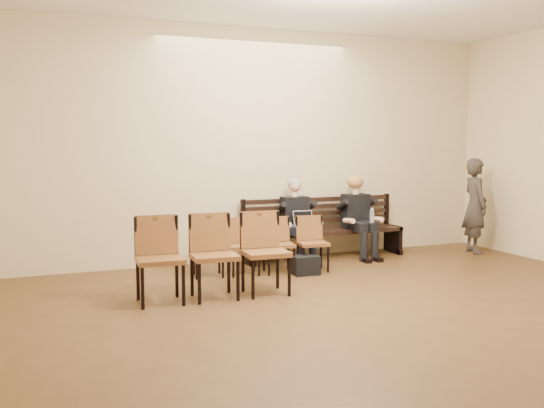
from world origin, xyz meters
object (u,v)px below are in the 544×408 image
(passerby, at_px, (475,199))
(chair_row_back, at_px, (214,256))
(water_bottle, at_px, (372,224))
(chair_row_front, at_px, (261,246))
(laptop, at_px, (307,227))
(bench, at_px, (324,244))
(seated_man, at_px, (297,222))
(seated_woman, at_px, (358,220))
(bag, at_px, (306,265))

(passerby, relative_size, chair_row_back, 1.00)
(water_bottle, xyz_separation_m, chair_row_front, (-1.90, -0.25, -0.18))
(laptop, bearing_deg, chair_row_front, -167.57)
(bench, bearing_deg, seated_man, -166.83)
(water_bottle, bearing_deg, passerby, -3.04)
(seated_woman, xyz_separation_m, chair_row_back, (-2.81, -1.56, -0.10))
(bench, bearing_deg, water_bottle, -33.68)
(bench, xyz_separation_m, chair_row_back, (-2.28, -1.68, 0.27))
(passerby, bearing_deg, bag, 113.19)
(seated_woman, distance_m, water_bottle, 0.29)
(seated_man, distance_m, laptop, 0.23)
(water_bottle, bearing_deg, chair_row_front, -172.65)
(seated_woman, xyz_separation_m, water_bottle, (0.07, -0.28, -0.03))
(bench, bearing_deg, laptop, -143.51)
(laptop, bearing_deg, seated_man, 93.50)
(seated_man, height_order, bag, seated_man)
(seated_woman, bearing_deg, water_bottle, -75.81)
(bench, height_order, bag, bench)
(bag, xyz_separation_m, chair_row_back, (-1.52, -0.73, 0.36))
(laptop, distance_m, chair_row_front, 0.90)
(laptop, xyz_separation_m, water_bottle, (1.07, -0.06, 0.00))
(bag, distance_m, passerby, 3.36)
(seated_man, height_order, passerby, passerby)
(water_bottle, height_order, bag, water_bottle)
(bench, relative_size, bag, 7.37)
(bench, relative_size, seated_woman, 2.20)
(seated_man, relative_size, seated_woman, 1.02)
(bench, distance_m, chair_row_front, 1.46)
(passerby, bearing_deg, chair_row_back, 119.32)
(seated_woman, relative_size, chair_row_front, 0.63)
(bench, height_order, passerby, passerby)
(seated_woman, bearing_deg, passerby, -11.15)
(bench, height_order, seated_woman, seated_woman)
(seated_man, distance_m, seated_woman, 1.05)
(seated_man, relative_size, chair_row_front, 0.64)
(chair_row_back, bearing_deg, seated_woman, 31.77)
(seated_woman, bearing_deg, bag, -147.67)
(laptop, distance_m, passerby, 2.97)
(bench, xyz_separation_m, bag, (-0.76, -0.94, -0.09))
(seated_man, relative_size, laptop, 3.86)
(bag, bearing_deg, chair_row_front, 151.28)
(seated_man, distance_m, chair_row_back, 2.36)
(laptop, height_order, chair_row_back, chair_row_back)
(seated_man, bearing_deg, chair_row_back, -138.65)
(chair_row_back, bearing_deg, laptop, 39.11)
(bag, relative_size, chair_row_front, 0.19)
(seated_man, distance_m, water_bottle, 1.16)
(seated_man, xyz_separation_m, water_bottle, (1.12, -0.28, -0.04))
(chair_row_front, bearing_deg, laptop, 28.56)
(water_bottle, distance_m, bag, 1.54)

